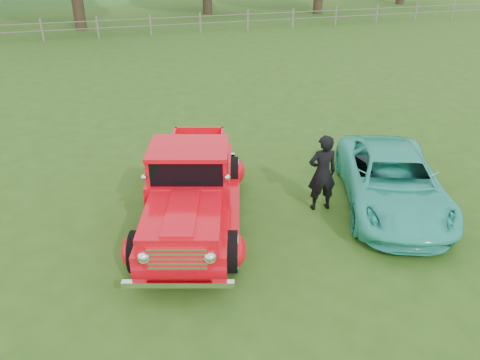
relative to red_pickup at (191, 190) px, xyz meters
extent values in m
plane|color=#2B4F15|center=(1.50, -1.28, -0.80)|extent=(140.00, 140.00, 0.00)
ellipsoid|color=#2B5E22|center=(21.50, 60.72, -4.65)|extent=(72.00, 52.00, 14.00)
cube|color=slate|center=(1.50, 20.72, -0.25)|extent=(48.00, 0.04, 0.04)
cube|color=slate|center=(1.50, 20.72, 0.15)|extent=(48.00, 0.04, 0.04)
cylinder|color=black|center=(-1.22, -1.22, -0.42)|extent=(0.44, 0.80, 0.76)
cylinder|color=black|center=(0.38, -1.68, -0.42)|extent=(0.44, 0.80, 0.76)
cylinder|color=black|center=(-0.36, 1.76, -0.42)|extent=(0.44, 0.80, 0.76)
cylinder|color=black|center=(1.24, 1.30, -0.42)|extent=(0.44, 0.80, 0.76)
cube|color=red|center=(0.01, 0.04, -0.22)|extent=(2.77, 4.86, 0.44)
ellipsoid|color=red|center=(-1.28, -1.20, -0.38)|extent=(0.61, 0.83, 0.54)
ellipsoid|color=red|center=(0.45, -1.70, -0.38)|extent=(0.61, 0.83, 0.54)
ellipsoid|color=red|center=(-0.42, 1.77, -0.38)|extent=(0.61, 0.83, 0.54)
ellipsoid|color=red|center=(1.30, 1.28, -0.38)|extent=(0.61, 0.83, 0.54)
cube|color=red|center=(-0.42, -1.45, 0.17)|extent=(1.72, 1.91, 0.42)
cube|color=red|center=(-0.02, -0.06, 0.19)|extent=(1.91, 1.74, 0.44)
cube|color=black|center=(-0.02, -0.06, 0.66)|extent=(1.70, 1.48, 0.50)
cube|color=red|center=(-0.02, -0.06, 0.94)|extent=(1.80, 1.59, 0.08)
cube|color=red|center=(0.38, 1.33, 0.15)|extent=(1.67, 2.20, 0.45)
cube|color=white|center=(-0.64, -2.23, 0.05)|extent=(1.05, 0.39, 0.50)
cube|color=white|center=(-0.67, -2.33, -0.38)|extent=(1.76, 0.60, 0.10)
cube|color=white|center=(0.68, 2.36, -0.38)|extent=(1.67, 0.57, 0.10)
imported|color=#30C2A9|center=(4.35, -0.49, -0.19)|extent=(3.37, 4.76, 1.21)
imported|color=black|center=(2.81, -0.18, 0.07)|extent=(0.66, 0.47, 1.73)
camera|label=1|loc=(-1.33, -8.20, 4.59)|focal=35.00mm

